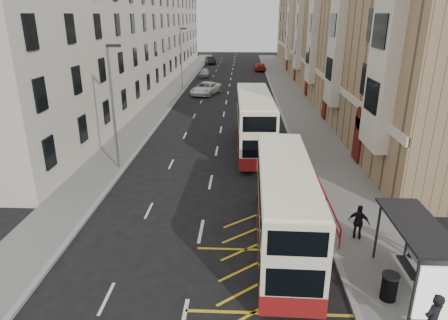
{
  "coord_description": "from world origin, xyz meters",
  "views": [
    {
      "loc": [
        1.89,
        -12.83,
        9.88
      ],
      "look_at": [
        0.96,
        7.43,
        2.42
      ],
      "focal_mm": 32.0,
      "sensor_mm": 36.0,
      "label": 1
    }
  ],
  "objects_px": {
    "bus_shelter": "(423,247)",
    "street_lamp_far": "(182,55)",
    "street_lamp_near": "(113,101)",
    "double_decker_front": "(284,206)",
    "car_dark": "(210,60)",
    "white_van": "(206,88)",
    "car_silver": "(204,73)",
    "pedestrian_mid": "(420,237)",
    "double_decker_rear": "(254,122)",
    "litter_bin": "(389,286)",
    "car_red": "(260,67)",
    "pedestrian_far": "(359,222)"
  },
  "relations": [
    {
      "from": "pedestrian_far",
      "to": "car_red",
      "type": "xyz_separation_m",
      "value": [
        -2.19,
        58.62,
        -0.27
      ]
    },
    {
      "from": "bus_shelter",
      "to": "double_decker_rear",
      "type": "distance_m",
      "value": 17.7
    },
    {
      "from": "double_decker_front",
      "to": "pedestrian_mid",
      "type": "relative_size",
      "value": 5.33
    },
    {
      "from": "pedestrian_far",
      "to": "white_van",
      "type": "xyz_separation_m",
      "value": [
        -10.09,
        35.18,
        -0.2
      ]
    },
    {
      "from": "street_lamp_far",
      "to": "double_decker_front",
      "type": "xyz_separation_m",
      "value": [
        10.14,
        -39.12,
        -2.64
      ]
    },
    {
      "from": "street_lamp_far",
      "to": "pedestrian_mid",
      "type": "distance_m",
      "value": 43.05
    },
    {
      "from": "litter_bin",
      "to": "car_red",
      "type": "xyz_separation_m",
      "value": [
        -2.19,
        62.8,
        0.02
      ]
    },
    {
      "from": "double_decker_rear",
      "to": "pedestrian_far",
      "type": "height_order",
      "value": "double_decker_rear"
    },
    {
      "from": "double_decker_front",
      "to": "car_red",
      "type": "xyz_separation_m",
      "value": [
        1.3,
        59.21,
        -1.29
      ]
    },
    {
      "from": "street_lamp_near",
      "to": "pedestrian_mid",
      "type": "bearing_deg",
      "value": -32.02
    },
    {
      "from": "street_lamp_far",
      "to": "double_decker_rear",
      "type": "height_order",
      "value": "street_lamp_far"
    },
    {
      "from": "car_red",
      "to": "street_lamp_far",
      "type": "bearing_deg",
      "value": 59.44
    },
    {
      "from": "car_silver",
      "to": "car_dark",
      "type": "distance_m",
      "value": 18.23
    },
    {
      "from": "street_lamp_far",
      "to": "double_decker_front",
      "type": "height_order",
      "value": "street_lamp_far"
    },
    {
      "from": "street_lamp_near",
      "to": "double_decker_front",
      "type": "bearing_deg",
      "value": -41.98
    },
    {
      "from": "pedestrian_mid",
      "to": "double_decker_front",
      "type": "bearing_deg",
      "value": 142.96
    },
    {
      "from": "street_lamp_far",
      "to": "white_van",
      "type": "height_order",
      "value": "street_lamp_far"
    },
    {
      "from": "car_silver",
      "to": "car_dark",
      "type": "xyz_separation_m",
      "value": [
        -0.45,
        18.22,
        0.07
      ]
    },
    {
      "from": "pedestrian_mid",
      "to": "street_lamp_near",
      "type": "bearing_deg",
      "value": 118.58
    },
    {
      "from": "white_van",
      "to": "pedestrian_far",
      "type": "bearing_deg",
      "value": -57.0
    },
    {
      "from": "street_lamp_near",
      "to": "litter_bin",
      "type": "relative_size",
      "value": 7.68
    },
    {
      "from": "street_lamp_far",
      "to": "car_dark",
      "type": "xyz_separation_m",
      "value": [
        1.48,
        30.06,
        -3.88
      ]
    },
    {
      "from": "double_decker_rear",
      "to": "litter_bin",
      "type": "distance_m",
      "value": 17.77
    },
    {
      "from": "litter_bin",
      "to": "street_lamp_near",
      "type": "bearing_deg",
      "value": 136.99
    },
    {
      "from": "litter_bin",
      "to": "pedestrian_far",
      "type": "distance_m",
      "value": 4.19
    },
    {
      "from": "litter_bin",
      "to": "white_van",
      "type": "height_order",
      "value": "white_van"
    },
    {
      "from": "street_lamp_near",
      "to": "car_red",
      "type": "height_order",
      "value": "street_lamp_near"
    },
    {
      "from": "street_lamp_far",
      "to": "car_dark",
      "type": "height_order",
      "value": "street_lamp_far"
    },
    {
      "from": "car_silver",
      "to": "car_dark",
      "type": "relative_size",
      "value": 0.87
    },
    {
      "from": "car_silver",
      "to": "litter_bin",
      "type": "bearing_deg",
      "value": -80.92
    },
    {
      "from": "pedestrian_mid",
      "to": "car_silver",
      "type": "distance_m",
      "value": 53.55
    },
    {
      "from": "car_red",
      "to": "bus_shelter",
      "type": "bearing_deg",
      "value": 92.08
    },
    {
      "from": "bus_shelter",
      "to": "double_decker_rear",
      "type": "bearing_deg",
      "value": 108.17
    },
    {
      "from": "street_lamp_near",
      "to": "double_decker_rear",
      "type": "distance_m",
      "value": 10.48
    },
    {
      "from": "double_decker_rear",
      "to": "car_silver",
      "type": "height_order",
      "value": "double_decker_rear"
    },
    {
      "from": "street_lamp_far",
      "to": "car_red",
      "type": "height_order",
      "value": "street_lamp_far"
    },
    {
      "from": "street_lamp_near",
      "to": "pedestrian_far",
      "type": "distance_m",
      "value": 16.49
    },
    {
      "from": "bus_shelter",
      "to": "street_lamp_far",
      "type": "relative_size",
      "value": 0.53
    },
    {
      "from": "pedestrian_mid",
      "to": "car_red",
      "type": "distance_m",
      "value": 60.13
    },
    {
      "from": "bus_shelter",
      "to": "double_decker_rear",
      "type": "relative_size",
      "value": 0.39
    },
    {
      "from": "street_lamp_near",
      "to": "white_van",
      "type": "height_order",
      "value": "street_lamp_near"
    },
    {
      "from": "street_lamp_near",
      "to": "pedestrian_mid",
      "type": "distance_m",
      "value": 18.98
    },
    {
      "from": "white_van",
      "to": "car_dark",
      "type": "xyz_separation_m",
      "value": [
        -2.06,
        33.41,
        -0.02
      ]
    },
    {
      "from": "car_dark",
      "to": "double_decker_front",
      "type": "bearing_deg",
      "value": -97.24
    },
    {
      "from": "bus_shelter",
      "to": "car_red",
      "type": "bearing_deg",
      "value": 92.98
    },
    {
      "from": "litter_bin",
      "to": "pedestrian_mid",
      "type": "bearing_deg",
      "value": 52.4
    },
    {
      "from": "double_decker_front",
      "to": "street_lamp_far",
      "type": "bearing_deg",
      "value": 105.74
    },
    {
      "from": "white_van",
      "to": "double_decker_rear",
      "type": "bearing_deg",
      "value": -58.78
    },
    {
      "from": "double_decker_front",
      "to": "car_silver",
      "type": "distance_m",
      "value": 51.63
    },
    {
      "from": "street_lamp_far",
      "to": "car_silver",
      "type": "bearing_deg",
      "value": 80.72
    }
  ]
}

